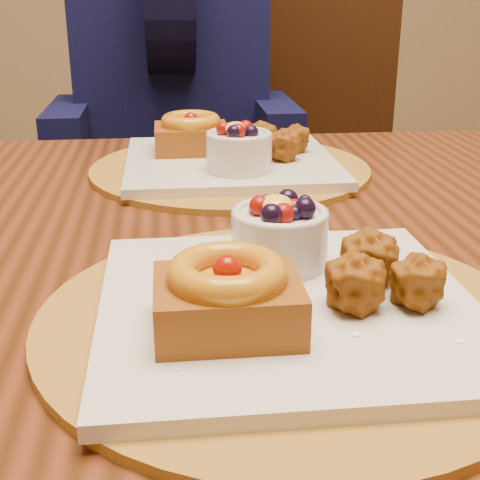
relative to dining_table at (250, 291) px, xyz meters
The scene contains 5 objects.
dining_table is the anchor object (origin of this frame).
place_setting_near 0.24m from the dining_table, 90.54° to the right, with size 0.38×0.38×0.08m.
place_setting_far 0.24m from the dining_table, 90.58° to the left, with size 0.38×0.38×0.08m.
chair_far 0.98m from the dining_table, 76.41° to the left, with size 0.61×0.61×0.99m.
diner 0.83m from the dining_table, 94.89° to the left, with size 0.49×0.48×0.80m.
Camera 1 is at (-0.15, -0.77, 1.00)m, focal length 50.00 mm.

